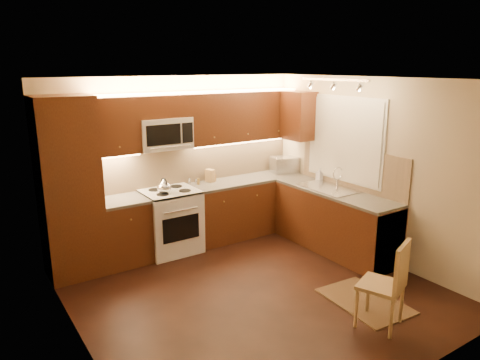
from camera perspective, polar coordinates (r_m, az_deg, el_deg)
floor at (r=5.59m, az=1.91°, el=-13.94°), size 4.00×4.00×0.01m
ceiling at (r=4.92m, az=2.16°, el=12.64°), size 4.00×4.00×0.01m
wall_back at (r=6.79m, az=-7.88°, el=2.36°), size 4.00×0.01×2.50m
wall_front at (r=3.77m, az=20.27°, el=-8.36°), size 4.00×0.01×2.50m
wall_left at (r=4.32m, az=-20.19°, el=-5.46°), size 0.01×4.00×2.50m
wall_right at (r=6.45m, az=16.61°, el=1.26°), size 0.01×4.00×2.50m
pantry at (r=6.01m, az=-20.83°, el=-1.03°), size 0.70×0.60×2.30m
base_cab_back_left at (r=6.39m, az=-14.47°, el=-6.41°), size 0.62×0.60×0.86m
counter_back_left at (r=6.25m, az=-14.73°, el=-2.55°), size 0.62×0.60×0.04m
base_cab_back_right at (r=7.25m, az=0.80°, el=-3.43°), size 1.92×0.60×0.86m
counter_back_right at (r=7.13m, az=0.82°, el=0.02°), size 1.92×0.60×0.04m
base_cab_right at (r=6.72m, az=11.84°, el=-5.22°), size 0.60×2.00×0.86m
counter_right at (r=6.58m, az=12.04°, el=-1.53°), size 0.60×2.00×0.04m
dishwasher at (r=6.28m, az=16.40°, el=-6.91°), size 0.58×0.60×0.84m
backsplash_back at (r=6.95m, az=-5.24°, el=2.28°), size 3.30×0.02×0.60m
backsplash_right at (r=6.71m, az=13.92°, el=1.49°), size 0.02×2.00×0.60m
upper_cab_back_left at (r=6.16m, az=-15.70°, el=6.63°), size 0.62×0.35×0.75m
upper_cab_back_right at (r=7.05m, az=0.26°, el=8.08°), size 1.92×0.35×0.75m
upper_cab_bridge at (r=6.38m, az=-9.89°, el=9.20°), size 0.76×0.35×0.31m
upper_cab_right_corner at (r=7.19m, az=7.43°, el=8.09°), size 0.35×0.50×0.75m
stove at (r=6.60m, az=-8.75°, el=-5.17°), size 0.76×0.65×0.92m
microwave at (r=6.41m, az=-9.69°, el=5.85°), size 0.76×0.38×0.44m
window_frame at (r=6.73m, az=13.15°, el=5.05°), size 0.03×1.44×1.24m
window_blinds at (r=6.72m, az=13.03°, el=5.03°), size 0.02×1.36×1.16m
sink at (r=6.66m, az=11.16°, el=-0.45°), size 0.52×0.86×0.15m
faucet at (r=6.77m, az=12.28°, el=0.38°), size 0.20×0.04×0.30m
track_light_bar at (r=6.24m, az=11.82°, el=12.35°), size 0.04×1.20×0.03m
kettle at (r=6.28m, az=-9.59°, el=-0.72°), size 0.22×0.22×0.23m
toaster_oven at (r=7.56m, az=5.67°, el=1.97°), size 0.51×0.43×0.26m
knife_block at (r=6.93m, az=-3.82°, el=0.56°), size 0.12×0.16×0.19m
spice_jar_a at (r=6.84m, az=-6.43°, el=-0.12°), size 0.05×0.05×0.09m
spice_jar_b at (r=6.99m, az=-3.25°, el=0.31°), size 0.05×0.05×0.11m
spice_jar_c at (r=6.80m, az=-5.52°, el=-0.20°), size 0.06×0.06×0.09m
spice_jar_d at (r=6.80m, az=-5.31°, el=-0.18°), size 0.05×0.05×0.09m
soap_bottle at (r=7.12m, az=10.05°, el=0.75°), size 0.09×0.09×0.19m
rug at (r=5.56m, az=15.54°, el=-14.56°), size 0.73×1.04×0.01m
dining_chair at (r=4.95m, az=17.45°, el=-12.38°), size 0.54×0.54×0.95m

